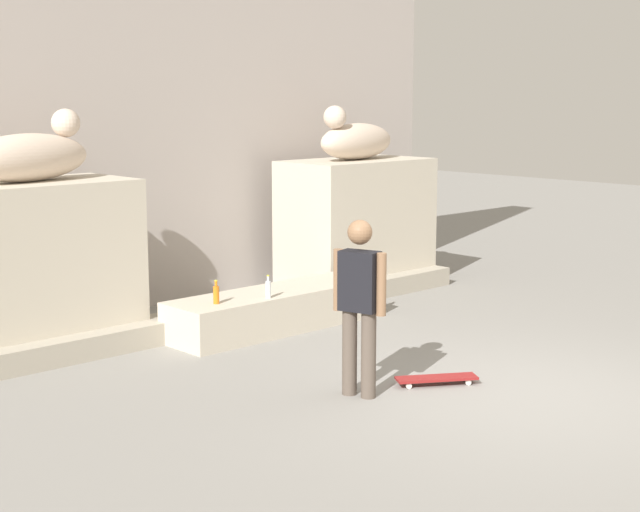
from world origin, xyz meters
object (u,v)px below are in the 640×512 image
Objects in this scene: skateboard at (437,378)px; bottle_clear at (268,289)px; statue_reclining_left at (30,155)px; bottle_green at (367,272)px; statue_reclining_right at (355,140)px; skater at (359,300)px; bottle_orange at (216,294)px.

bottle_clear reaches higher than skateboard.
statue_reclining_left is 6.59× the size of bottle_green.
statue_reclining_right reaches higher than skateboard.
skater is 2.42m from bottle_orange.
bottle_clear is (0.62, -0.17, 0.00)m from bottle_orange.
bottle_orange is at bearing -43.84° from skateboard.
bottle_green is (-1.23, -1.42, -1.57)m from statue_reclining_right.
bottle_clear is at bearing -35.76° from skater.
skateboard is (2.16, -3.92, -2.08)m from statue_reclining_left.
bottle_clear is (0.78, 2.22, -0.34)m from skater.
bottle_green is at bearing -33.73° from statue_reclining_left.
bottle_green is at bearing 38.58° from statue_reclining_right.
statue_reclining_left is 3.01m from bottle_clear.
bottle_orange reaches higher than bottle_green.
bottle_green reaches higher than skateboard.
statue_reclining_left is at bearing -10.89° from statue_reclining_right.
bottle_orange is at bearing -20.25° from skater.
bottle_orange is (-2.25, 0.19, 0.01)m from bottle_green.
bottle_green is at bearing -90.17° from skateboard.
statue_reclining_left is 2.51m from bottle_orange.
skateboard is 2.89× the size of bottle_clear.
statue_reclining_left is 4.33m from bottle_green.
bottle_orange is 1.00× the size of bottle_clear.
bottle_green is (2.40, 2.20, -0.34)m from skater.
bottle_green is (1.61, 2.49, 0.51)m from skateboard.
statue_reclining_right is 5.26m from skateboard.
statue_reclining_left is at bearing -28.44° from skateboard.
bottle_clear is (-1.63, 0.02, 0.01)m from bottle_green.
statue_reclining_left is at bearing 146.41° from bottle_clear.
skateboard is at bearing -89.55° from bottle_clear.
bottle_clear reaches higher than bottle_green.
skateboard is 2.89× the size of bottle_orange.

